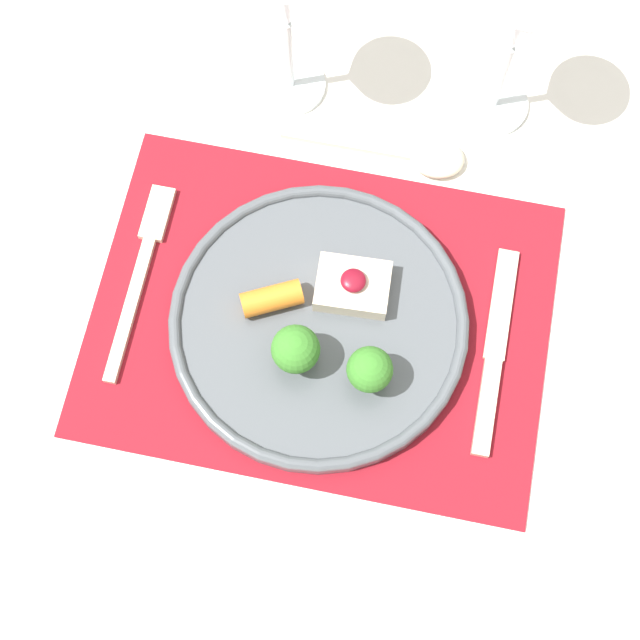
{
  "coord_description": "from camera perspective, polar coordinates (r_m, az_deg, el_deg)",
  "views": [
    {
      "loc": [
        0.05,
        -0.27,
        1.55
      ],
      "look_at": [
        0.0,
        -0.01,
        0.76
      ],
      "focal_mm": 50.0,
      "sensor_mm": 36.0,
      "label": 1
    }
  ],
  "objects": [
    {
      "name": "ground_plane",
      "position": [
        1.57,
        0.02,
        -8.63
      ],
      "size": [
        8.0,
        8.0,
        0.0
      ],
      "primitive_type": "plane",
      "color": "brown"
    },
    {
      "name": "dining_table",
      "position": [
        0.94,
        0.04,
        -1.6
      ],
      "size": [
        1.27,
        1.12,
        0.74
      ],
      "color": "white",
      "rests_on": "ground_plane"
    },
    {
      "name": "placemat",
      "position": [
        0.86,
        0.04,
        0.13
      ],
      "size": [
        0.44,
        0.32,
        0.0
      ],
      "primitive_type": "cube",
      "color": "maroon",
      "rests_on": "dining_table"
    },
    {
      "name": "dinner_plate",
      "position": [
        0.84,
        0.06,
        -0.24
      ],
      "size": [
        0.28,
        0.28,
        0.07
      ],
      "color": "#4C5156",
      "rests_on": "placemat"
    },
    {
      "name": "fork",
      "position": [
        0.89,
        -11.31,
        3.38
      ],
      "size": [
        0.02,
        0.21,
        0.01
      ],
      "rotation": [
        0.0,
        0.0,
        -0.04
      ],
      "color": "beige",
      "rests_on": "placemat"
    },
    {
      "name": "knife",
      "position": [
        0.85,
        11.0,
        -2.75
      ],
      "size": [
        0.02,
        0.21,
        0.01
      ],
      "rotation": [
        0.0,
        0.0,
        0.0
      ],
      "color": "beige",
      "rests_on": "placemat"
    },
    {
      "name": "spoon",
      "position": [
        0.93,
        6.44,
        10.45
      ],
      "size": [
        0.19,
        0.05,
        0.02
      ],
      "rotation": [
        0.0,
        0.0,
        0.07
      ],
      "color": "beige",
      "rests_on": "dining_table"
    },
    {
      "name": "wine_glass_near",
      "position": [
        0.87,
        12.63,
        17.91
      ],
      "size": [
        0.09,
        0.09,
        0.18
      ],
      "color": "white",
      "rests_on": "dining_table"
    },
    {
      "name": "wine_glass_far",
      "position": [
        0.86,
        -2.17,
        19.75
      ],
      "size": [
        0.09,
        0.09,
        0.19
      ],
      "color": "white",
      "rests_on": "dining_table"
    }
  ]
}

